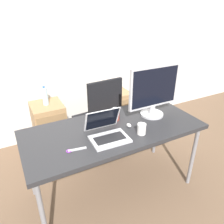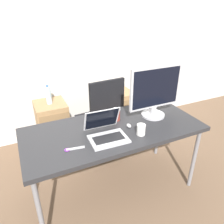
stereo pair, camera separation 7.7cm
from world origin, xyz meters
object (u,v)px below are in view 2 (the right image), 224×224
(cabinet_right, at_px, (118,110))
(coffee_cup_white, at_px, (141,130))
(cabinet_left, at_px, (53,124))
(coffee_cup_brown, at_px, (116,114))
(mouse, at_px, (129,126))
(office_chair, at_px, (101,125))
(monitor, at_px, (155,92))
(water_bottle, at_px, (48,95))
(laptop_center, at_px, (106,132))

(cabinet_right, relative_size, coffee_cup_white, 6.30)
(cabinet_left, bearing_deg, coffee_cup_brown, -64.01)
(cabinet_right, height_order, mouse, mouse)
(office_chair, xyz_separation_m, coffee_cup_brown, (-0.06, -0.59, 0.45))
(cabinet_left, bearing_deg, monitor, -51.01)
(cabinet_left, height_order, water_bottle, water_bottle)
(office_chair, relative_size, laptop_center, 3.15)
(mouse, bearing_deg, coffee_cup_brown, 104.42)
(office_chair, distance_m, water_bottle, 0.78)
(laptop_center, height_order, mouse, laptop_center)
(laptop_center, bearing_deg, coffee_cup_white, -17.73)
(office_chair, bearing_deg, laptop_center, -108.56)
(cabinet_right, relative_size, water_bottle, 2.48)
(cabinet_left, relative_size, mouse, 10.86)
(coffee_cup_white, xyz_separation_m, coffee_cup_brown, (-0.08, 0.34, 0.01))
(cabinet_right, bearing_deg, laptop_center, -120.79)
(office_chair, bearing_deg, coffee_cup_white, -88.96)
(office_chair, distance_m, cabinet_left, 0.69)
(water_bottle, relative_size, coffee_cup_brown, 2.08)
(laptop_center, bearing_deg, mouse, 13.15)
(coffee_cup_white, bearing_deg, mouse, 102.74)
(coffee_cup_brown, bearing_deg, office_chair, 83.78)
(cabinet_left, distance_m, mouse, 1.38)
(laptop_center, xyz_separation_m, coffee_cup_white, (0.30, -0.09, 0.00))
(water_bottle, distance_m, monitor, 1.43)
(laptop_center, distance_m, coffee_cup_brown, 0.32)
(mouse, bearing_deg, water_bottle, 114.31)
(office_chair, distance_m, mouse, 0.87)
(water_bottle, bearing_deg, monitor, -51.07)
(coffee_cup_white, bearing_deg, cabinet_right, 71.62)
(water_bottle, height_order, coffee_cup_brown, coffee_cup_brown)
(water_bottle, bearing_deg, cabinet_right, -0.12)
(cabinet_right, xyz_separation_m, coffee_cup_white, (-0.44, -1.34, 0.50))
(cabinet_left, distance_m, coffee_cup_brown, 1.23)
(laptop_center, height_order, coffee_cup_white, laptop_center)
(cabinet_left, relative_size, coffee_cup_white, 6.30)
(mouse, bearing_deg, office_chair, 88.64)
(office_chair, relative_size, water_bottle, 4.13)
(monitor, height_order, coffee_cup_brown, monitor)
(cabinet_left, distance_m, coffee_cup_white, 1.54)
(mouse, bearing_deg, cabinet_left, 114.35)
(cabinet_right, relative_size, monitor, 1.12)
(laptop_center, bearing_deg, cabinet_left, 102.43)
(cabinet_left, height_order, laptop_center, laptop_center)
(office_chair, bearing_deg, monitor, -64.30)
(cabinet_right, distance_m, mouse, 1.36)
(office_chair, distance_m, laptop_center, 0.98)
(office_chair, height_order, cabinet_right, office_chair)
(water_bottle, xyz_separation_m, coffee_cup_white, (0.57, -1.34, 0.07))
(cabinet_right, xyz_separation_m, monitor, (-0.14, -1.08, 0.72))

